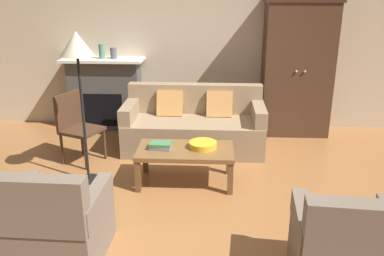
% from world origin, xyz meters
% --- Properties ---
extents(ground_plane, '(9.60, 9.60, 0.00)m').
position_xyz_m(ground_plane, '(0.00, 0.00, 0.00)').
color(ground_plane, '#9E6638').
extents(back_wall, '(7.20, 0.10, 2.80)m').
position_xyz_m(back_wall, '(0.00, 2.55, 1.40)').
color(back_wall, beige).
rests_on(back_wall, ground).
extents(fireplace, '(1.26, 0.48, 1.12)m').
position_xyz_m(fireplace, '(-1.55, 2.30, 0.57)').
color(fireplace, '#4C4947').
rests_on(fireplace, ground).
extents(armoire, '(1.06, 0.57, 2.02)m').
position_xyz_m(armoire, '(1.40, 2.22, 1.01)').
color(armoire, '#472D1E').
rests_on(armoire, ground).
extents(couch, '(1.92, 0.86, 0.86)m').
position_xyz_m(couch, '(-0.10, 1.48, 0.32)').
color(couch, '#937A5B').
rests_on(couch, ground).
extents(coffee_table, '(1.10, 0.60, 0.42)m').
position_xyz_m(coffee_table, '(-0.15, 0.41, 0.37)').
color(coffee_table, brown).
rests_on(coffee_table, ground).
extents(fruit_bowl, '(0.32, 0.32, 0.07)m').
position_xyz_m(fruit_bowl, '(0.05, 0.46, 0.45)').
color(fruit_bowl, gold).
rests_on(fruit_bowl, coffee_table).
extents(book_stack, '(0.26, 0.19, 0.07)m').
position_xyz_m(book_stack, '(-0.43, 0.40, 0.46)').
color(book_stack, gray).
rests_on(book_stack, coffee_table).
extents(mantel_vase_jade, '(0.09, 0.09, 0.22)m').
position_xyz_m(mantel_vase_jade, '(-1.55, 2.28, 1.23)').
color(mantel_vase_jade, slate).
rests_on(mantel_vase_jade, fireplace).
extents(mantel_vase_slate, '(0.10, 0.10, 0.17)m').
position_xyz_m(mantel_vase_slate, '(-1.37, 2.28, 1.20)').
color(mantel_vase_slate, '#565B66').
rests_on(mantel_vase_slate, fireplace).
extents(armchair_near_left, '(0.80, 0.79, 0.88)m').
position_xyz_m(armchair_near_left, '(-1.12, -1.05, 0.32)').
color(armchair_near_left, '#756656').
rests_on(armchair_near_left, ground).
extents(armchair_near_right, '(0.84, 0.83, 0.88)m').
position_xyz_m(armchair_near_right, '(1.17, -1.30, 0.32)').
color(armchair_near_right, '#756656').
rests_on(armchair_near_right, ground).
extents(side_chair_wooden, '(0.58, 0.58, 0.90)m').
position_xyz_m(side_chair_wooden, '(-1.59, 0.97, 0.51)').
color(side_chair_wooden, '#472D1E').
rests_on(side_chair_wooden, ground).
extents(floor_lamp, '(0.36, 0.36, 1.73)m').
position_xyz_m(floor_lamp, '(-1.29, 0.39, 1.50)').
color(floor_lamp, black).
rests_on(floor_lamp, ground).
extents(dog, '(0.57, 0.26, 0.39)m').
position_xyz_m(dog, '(-1.89, -0.47, 0.25)').
color(dog, beige).
rests_on(dog, ground).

